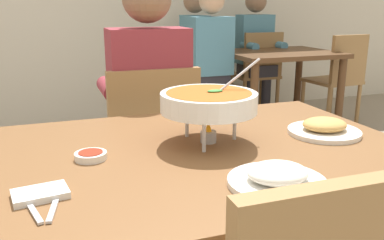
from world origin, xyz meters
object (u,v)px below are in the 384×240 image
(rice_plate, at_px, (277,178))
(appetizer_plate, at_px, (324,128))
(dining_table_main, at_px, (208,181))
(diner_main, at_px, (148,97))
(curry_bowl, at_px, (209,102))
(chair_bg_left, at_px, (207,72))
(chair_diner_main, at_px, (151,147))
(dining_table_far, at_px, (280,66))
(patron_bg_middle, at_px, (209,54))
(chair_bg_right, at_px, (258,70))
(patron_bg_right, at_px, (256,47))
(patron_bg_left, at_px, (198,49))
(chair_bg_corner, at_px, (339,75))
(sauce_dish, at_px, (91,155))
(chair_bg_middle, at_px, (214,79))

(rice_plate, xyz_separation_m, appetizer_plate, (0.36, 0.31, 0.00))
(dining_table_main, xyz_separation_m, diner_main, (0.00, 0.78, 0.10))
(curry_bowl, relative_size, chair_bg_left, 0.37)
(chair_diner_main, xyz_separation_m, dining_table_far, (1.62, 1.53, 0.11))
(dining_table_far, relative_size, chair_bg_left, 1.11)
(diner_main, bearing_deg, dining_table_far, 42.67)
(rice_plate, relative_size, patron_bg_middle, 0.18)
(chair_bg_right, bearing_deg, patron_bg_right, 99.15)
(rice_plate, xyz_separation_m, patron_bg_middle, (0.88, 2.65, -0.03))
(curry_bowl, xyz_separation_m, appetizer_plate, (0.40, -0.05, -0.11))
(chair_diner_main, height_order, patron_bg_left, patron_bg_left)
(curry_bowl, bearing_deg, patron_bg_left, 70.30)
(dining_table_far, height_order, patron_bg_right, patron_bg_right)
(patron_bg_right, bearing_deg, patron_bg_left, -178.59)
(dining_table_far, bearing_deg, chair_bg_corner, -7.11)
(rice_plate, bearing_deg, dining_table_main, 100.59)
(chair_bg_corner, bearing_deg, chair_diner_main, -147.10)
(sauce_dish, bearing_deg, chair_bg_corner, 40.02)
(patron_bg_middle, bearing_deg, curry_bowl, -111.87)
(patron_bg_middle, bearing_deg, patron_bg_right, 33.76)
(curry_bowl, distance_m, dining_table_far, 2.75)
(chair_diner_main, xyz_separation_m, chair_bg_right, (1.66, 2.02, 0.00))
(curry_bowl, height_order, dining_table_far, curry_bowl)
(chair_bg_middle, relative_size, chair_bg_right, 1.00)
(dining_table_main, height_order, chair_bg_middle, chair_bg_middle)
(appetizer_plate, relative_size, patron_bg_left, 0.18)
(rice_plate, distance_m, chair_bg_left, 3.29)
(dining_table_far, xyz_separation_m, patron_bg_right, (0.03, 0.54, 0.13))
(curry_bowl, bearing_deg, chair_bg_right, 58.83)
(chair_bg_corner, bearing_deg, chair_bg_right, 135.92)
(patron_bg_middle, bearing_deg, sauce_dish, -119.02)
(dining_table_main, relative_size, dining_table_far, 1.24)
(chair_bg_left, distance_m, chair_bg_middle, 0.44)
(patron_bg_left, height_order, patron_bg_right, same)
(chair_diner_main, height_order, appetizer_plate, chair_diner_main)
(diner_main, relative_size, sauce_dish, 14.56)
(rice_plate, xyz_separation_m, dining_table_far, (1.57, 2.58, -0.15))
(dining_table_main, bearing_deg, chair_bg_middle, 67.10)
(dining_table_far, height_order, chair_bg_corner, chair_bg_corner)
(dining_table_far, relative_size, patron_bg_middle, 0.76)
(rice_plate, bearing_deg, appetizer_plate, 40.46)
(chair_diner_main, xyz_separation_m, diner_main, (0.00, 0.03, 0.24))
(chair_bg_middle, bearing_deg, patron_bg_left, 89.97)
(dining_table_main, relative_size, patron_bg_right, 0.95)
(chair_bg_right, bearing_deg, chair_bg_left, 176.06)
(diner_main, relative_size, chair_bg_middle, 1.46)
(dining_table_main, height_order, chair_bg_right, chair_bg_right)
(dining_table_main, height_order, chair_bg_left, chair_bg_left)
(diner_main, xyz_separation_m, appetizer_plate, (0.42, -0.77, 0.03))
(chair_bg_corner, xyz_separation_m, patron_bg_right, (-0.59, 0.62, 0.24))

